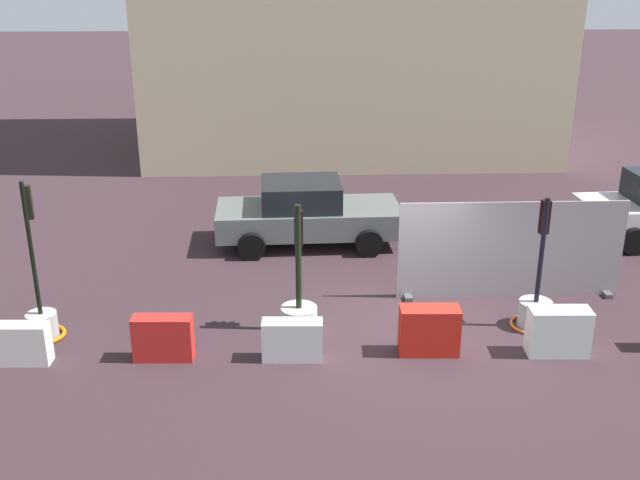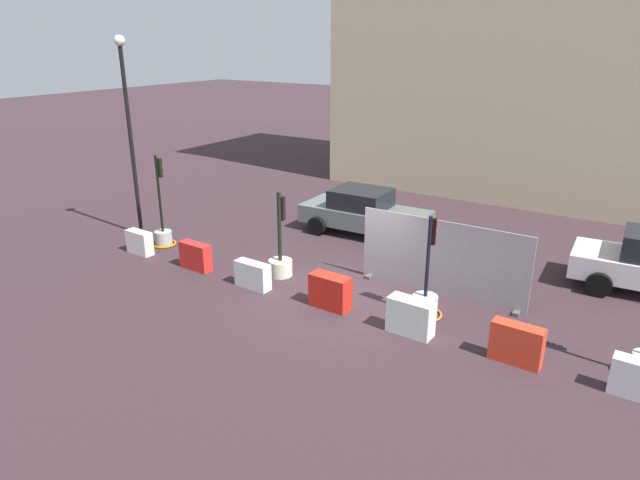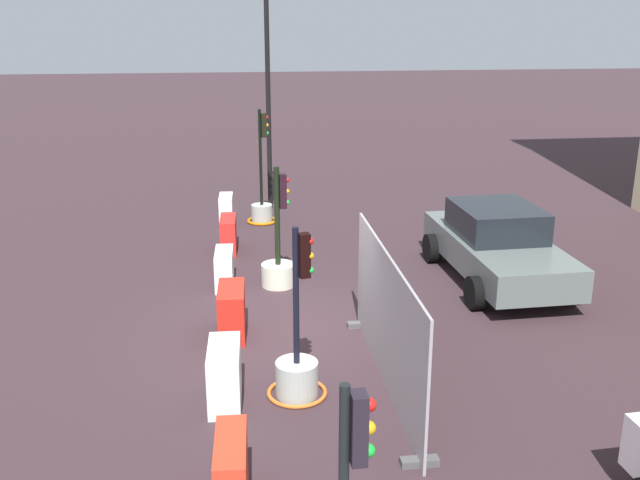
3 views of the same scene
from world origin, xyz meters
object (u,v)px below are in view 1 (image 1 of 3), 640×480
(traffic_light_0, at_px, (41,314))
(car_grey_saloon, at_px, (306,213))
(traffic_light_1, at_px, (299,307))
(traffic_light_2, at_px, (535,306))
(construction_barrier_3, at_px, (429,331))
(construction_barrier_4, at_px, (558,332))
(construction_barrier_2, at_px, (292,340))
(construction_barrier_0, at_px, (22,344))
(construction_barrier_1, at_px, (163,338))

(traffic_light_0, height_order, car_grey_saloon, traffic_light_0)
(traffic_light_1, bearing_deg, traffic_light_0, -178.60)
(traffic_light_2, bearing_deg, car_grey_saloon, 132.99)
(traffic_light_1, bearing_deg, construction_barrier_3, -22.80)
(construction_barrier_3, relative_size, construction_barrier_4, 0.99)
(construction_barrier_2, bearing_deg, car_grey_saloon, 86.36)
(traffic_light_0, bearing_deg, car_grey_saloon, 43.02)
(construction_barrier_4, bearing_deg, traffic_light_1, 166.68)
(car_grey_saloon, bearing_deg, construction_barrier_2, -93.64)
(traffic_light_0, relative_size, car_grey_saloon, 0.67)
(construction_barrier_2, xyz_separation_m, construction_barrier_3, (2.51, 0.14, 0.07))
(traffic_light_1, bearing_deg, construction_barrier_2, -96.53)
(car_grey_saloon, bearing_deg, construction_barrier_0, -131.88)
(traffic_light_1, bearing_deg, construction_barrier_1, -156.95)
(traffic_light_1, relative_size, construction_barrier_0, 2.63)
(construction_barrier_4, distance_m, car_grey_saloon, 7.38)
(traffic_light_0, xyz_separation_m, construction_barrier_3, (7.32, -0.88, -0.02))
(traffic_light_1, distance_m, construction_barrier_4, 4.88)
(traffic_light_2, xyz_separation_m, construction_barrier_2, (-4.79, -1.11, -0.05))
(construction_barrier_3, height_order, car_grey_saloon, car_grey_saloon)
(traffic_light_2, xyz_separation_m, construction_barrier_0, (-9.63, -1.08, -0.04))
(car_grey_saloon, bearing_deg, traffic_light_2, -47.01)
(traffic_light_0, relative_size, traffic_light_2, 1.17)
(construction_barrier_1, bearing_deg, traffic_light_1, 23.05)
(construction_barrier_2, bearing_deg, construction_barrier_1, 177.71)
(construction_barrier_2, bearing_deg, traffic_light_0, 167.96)
(traffic_light_1, xyz_separation_m, construction_barrier_0, (-4.97, -1.11, -0.10))
(traffic_light_1, distance_m, traffic_light_2, 4.66)
(traffic_light_1, height_order, construction_barrier_1, traffic_light_1)
(construction_barrier_3, xyz_separation_m, construction_barrier_4, (2.36, -0.12, -0.00))
(construction_barrier_1, height_order, construction_barrier_2, construction_barrier_1)
(construction_barrier_3, relative_size, car_grey_saloon, 0.24)
(construction_barrier_0, bearing_deg, construction_barrier_4, -0.08)
(traffic_light_2, bearing_deg, traffic_light_0, -179.46)
(construction_barrier_1, bearing_deg, construction_barrier_4, -0.57)
(construction_barrier_0, distance_m, construction_barrier_4, 9.72)
(construction_barrier_0, bearing_deg, traffic_light_0, 87.64)
(construction_barrier_1, xyz_separation_m, construction_barrier_4, (7.22, -0.07, 0.03))
(traffic_light_0, distance_m, construction_barrier_4, 9.73)
(construction_barrier_2, bearing_deg, traffic_light_1, 83.47)
(traffic_light_2, distance_m, construction_barrier_0, 9.69)
(construction_barrier_2, height_order, car_grey_saloon, car_grey_saloon)
(car_grey_saloon, bearing_deg, construction_barrier_1, -115.22)
(construction_barrier_3, bearing_deg, car_grey_saloon, 110.57)
(traffic_light_0, relative_size, traffic_light_1, 1.21)
(construction_barrier_3, bearing_deg, traffic_light_0, 173.13)
(construction_barrier_1, relative_size, construction_barrier_3, 0.98)
(traffic_light_1, relative_size, construction_barrier_3, 2.33)
(construction_barrier_1, bearing_deg, car_grey_saloon, 64.78)
(traffic_light_0, relative_size, construction_barrier_2, 2.82)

